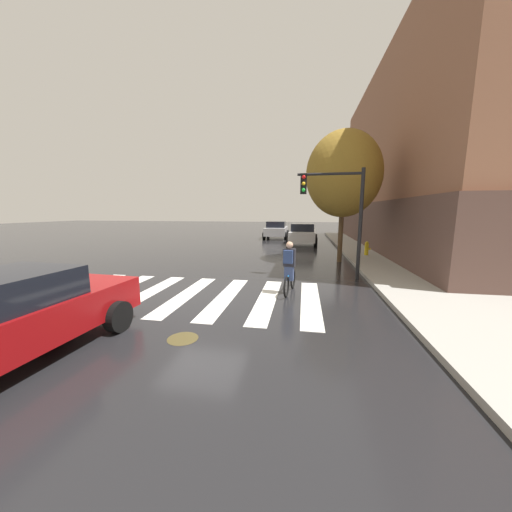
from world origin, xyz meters
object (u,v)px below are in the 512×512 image
at_px(traffic_light_near, 339,205).
at_px(street_tree_near, 343,174).
at_px(cyclist, 289,268).
at_px(fire_hydrant, 367,248).
at_px(sedan_mid, 303,234).
at_px(sedan_near, 5,317).
at_px(manhole_cover, 183,338).
at_px(sedan_far, 276,229).

bearing_deg(traffic_light_near, street_tree_near, 80.81).
bearing_deg(traffic_light_near, cyclist, -125.47).
height_order(traffic_light_near, fire_hydrant, traffic_light_near).
relative_size(sedan_mid, traffic_light_near, 1.16).
relative_size(sedan_mid, street_tree_near, 0.74).
bearing_deg(cyclist, sedan_mid, 88.48).
bearing_deg(sedan_near, traffic_light_near, 49.23).
distance_m(cyclist, traffic_light_near, 3.54).
bearing_deg(sedan_mid, fire_hydrant, -58.25).
bearing_deg(manhole_cover, sedan_near, -152.53).
distance_m(traffic_light_near, street_tree_near, 4.08).
bearing_deg(manhole_cover, sedan_mid, 82.13).
relative_size(sedan_far, cyclist, 2.81).
relative_size(cyclist, traffic_light_near, 0.40).
relative_size(fire_hydrant, street_tree_near, 0.12).
bearing_deg(fire_hydrant, sedan_near, -124.17).
height_order(sedan_far, cyclist, cyclist).
distance_m(sedan_near, sedan_far, 23.14).
bearing_deg(sedan_far, traffic_light_near, -76.08).
height_order(sedan_near, sedan_mid, sedan_mid).
relative_size(manhole_cover, sedan_far, 0.13).
xyz_separation_m(manhole_cover, sedan_far, (-0.20, 21.67, 0.85)).
xyz_separation_m(manhole_cover, traffic_light_near, (3.70, 5.94, 2.86)).
xyz_separation_m(manhole_cover, street_tree_near, (4.30, 9.66, 4.42)).
xyz_separation_m(cyclist, traffic_light_near, (1.69, 2.37, 2.02)).
bearing_deg(sedan_near, sedan_mid, 74.97).
bearing_deg(cyclist, sedan_far, 96.95).
height_order(sedan_near, fire_hydrant, sedan_near).
xyz_separation_m(sedan_mid, fire_hydrant, (3.61, -5.83, -0.32)).
bearing_deg(traffic_light_near, sedan_far, 103.92).
bearing_deg(street_tree_near, manhole_cover, -113.98).
relative_size(manhole_cover, street_tree_near, 0.10).
height_order(manhole_cover, traffic_light_near, traffic_light_near).
bearing_deg(sedan_near, sedan_far, 84.09).
distance_m(manhole_cover, fire_hydrant, 12.76).
distance_m(cyclist, fire_hydrant, 8.66).
distance_m(sedan_near, sedan_mid, 19.08).
height_order(manhole_cover, cyclist, cyclist).
relative_size(manhole_cover, traffic_light_near, 0.15).
distance_m(cyclist, street_tree_near, 7.43).
xyz_separation_m(sedan_mid, sedan_far, (-2.57, 4.59, -0.01)).
bearing_deg(cyclist, fire_hydrant, 62.73).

